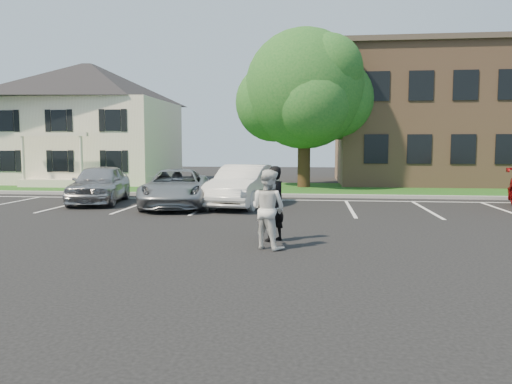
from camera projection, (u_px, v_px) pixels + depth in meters
ground_plane at (251, 251)px, 11.31m from camera, size 90.00×90.00×0.00m
curb at (283, 195)px, 23.18m from camera, size 40.00×0.30×0.15m
grass_strip at (287, 189)px, 27.14m from camera, size 44.00×8.00×0.08m
stall_lines at (313, 205)px, 20.01m from camera, size 34.00×5.36×0.01m
house at (90, 123)px, 32.20m from camera, size 10.30×9.22×7.60m
tree at (306, 92)px, 27.60m from camera, size 7.80×7.20×8.80m
man_black_suit at (273, 204)px, 12.39m from camera, size 0.80×0.80×1.88m
man_white_shirt at (268, 209)px, 11.51m from camera, size 1.13×1.06×1.84m
car_silver_west at (100, 184)px, 20.75m from camera, size 2.68×4.96×1.60m
car_silver_minivan at (176, 188)px, 19.47m from camera, size 3.30×5.61×1.46m
car_white_sedan at (244, 186)px, 19.62m from camera, size 2.52×5.15×1.63m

